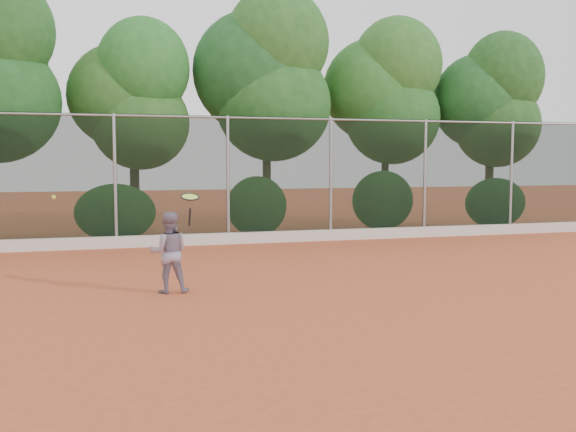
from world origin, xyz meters
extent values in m
plane|color=#BB502C|center=(0.00, 0.00, 0.00)|extent=(80.00, 80.00, 0.00)
cube|color=silver|center=(0.00, 6.82, 0.15)|extent=(24.00, 0.20, 0.30)
imported|color=gray|center=(-2.23, 0.68, 0.70)|extent=(0.73, 0.59, 1.40)
cube|color=black|center=(0.00, 7.00, 1.75)|extent=(24.00, 0.01, 3.50)
cylinder|color=gray|center=(0.00, 7.00, 3.45)|extent=(24.00, 0.06, 0.06)
cylinder|color=gray|center=(-3.00, 7.00, 1.75)|extent=(0.09, 0.09, 3.50)
cylinder|color=gray|center=(0.00, 7.00, 1.75)|extent=(0.09, 0.09, 3.50)
cylinder|color=gray|center=(3.00, 7.00, 1.75)|extent=(0.09, 0.09, 3.50)
cylinder|color=gray|center=(6.00, 7.00, 1.75)|extent=(0.09, 0.09, 3.50)
cylinder|color=gray|center=(9.00, 7.00, 1.75)|extent=(0.09, 0.09, 3.50)
cylinder|color=#3C2317|center=(-2.40, 9.30, 1.20)|extent=(0.28, 0.28, 2.40)
ellipsoid|color=#26511C|center=(-2.20, 9.20, 3.40)|extent=(2.90, 2.40, 2.80)
ellipsoid|color=#25521C|center=(-2.70, 9.50, 4.20)|extent=(3.20, 2.70, 3.10)
ellipsoid|color=#1F5B1F|center=(-2.10, 9.00, 5.00)|extent=(2.70, 2.30, 2.90)
cylinder|color=#422E19|center=(1.60, 9.00, 1.50)|extent=(0.26, 0.26, 3.00)
ellipsoid|color=#306D29|center=(1.80, 8.90, 4.00)|extent=(3.60, 3.00, 3.50)
ellipsoid|color=#256127|center=(1.30, 9.20, 5.00)|extent=(3.90, 3.20, 3.80)
ellipsoid|color=#38732B|center=(1.90, 8.80, 5.90)|extent=(3.20, 2.70, 3.30)
cylinder|color=#402718|center=(5.70, 9.20, 1.35)|extent=(0.24, 0.24, 2.70)
ellipsoid|color=#1E4F1B|center=(5.90, 9.10, 3.70)|extent=(3.20, 2.70, 3.10)
ellipsoid|color=#23581E|center=(5.40, 9.40, 4.60)|extent=(3.50, 2.90, 3.40)
ellipsoid|color=#25561D|center=(6.00, 9.00, 5.40)|extent=(3.00, 2.50, 3.10)
cylinder|color=#452B1A|center=(9.40, 8.80, 1.25)|extent=(0.28, 0.28, 2.50)
ellipsoid|color=#316526|center=(9.60, 8.70, 3.50)|extent=(3.00, 2.50, 2.90)
ellipsoid|color=#266627|center=(9.10, 9.00, 4.30)|extent=(3.30, 2.80, 3.20)
ellipsoid|color=#2B6225|center=(9.70, 8.60, 5.10)|extent=(2.80, 2.40, 3.00)
ellipsoid|color=#35722B|center=(-3.00, 7.80, 0.85)|extent=(2.20, 1.16, 1.60)
ellipsoid|color=#35722B|center=(1.00, 7.80, 0.95)|extent=(1.80, 1.04, 1.76)
ellipsoid|color=#2D6526|center=(5.00, 7.80, 1.05)|extent=(2.00, 1.10, 1.84)
ellipsoid|color=#256024|center=(9.00, 7.80, 0.90)|extent=(2.16, 1.12, 1.64)
cylinder|color=black|center=(-1.87, 0.63, 1.31)|extent=(0.04, 0.14, 0.32)
torus|color=black|center=(-1.87, 0.57, 1.66)|extent=(0.34, 0.33, 0.13)
cylinder|color=#CCEE46|center=(-1.87, 0.57, 1.66)|extent=(0.29, 0.28, 0.09)
sphere|color=#C8E032|center=(-4.09, 0.95, 1.67)|extent=(0.07, 0.07, 0.07)
camera|label=1|loc=(-3.27, -10.41, 2.28)|focal=40.00mm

